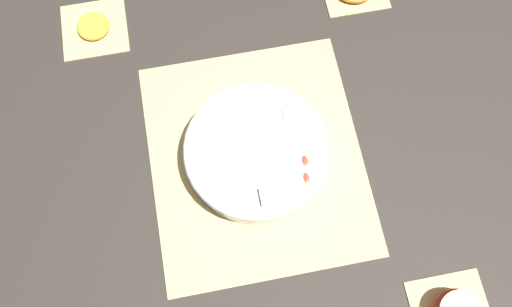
# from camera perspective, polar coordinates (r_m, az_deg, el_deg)

# --- Properties ---
(ground_plane) EXTENTS (6.00, 6.00, 0.00)m
(ground_plane) POSITION_cam_1_polar(r_m,az_deg,el_deg) (0.97, 0.00, -0.53)
(ground_plane) COLOR #2D2823
(bamboo_mat_center) EXTENTS (0.46, 0.40, 0.01)m
(bamboo_mat_center) POSITION_cam_1_polar(r_m,az_deg,el_deg) (0.96, 0.00, -0.47)
(bamboo_mat_center) COLOR #D6B775
(bamboo_mat_center) RESTS_ON ground_plane
(coaster_mat_far_right) EXTENTS (0.14, 0.14, 0.01)m
(coaster_mat_far_right) POSITION_cam_1_polar(r_m,az_deg,el_deg) (1.14, -17.98, 13.45)
(coaster_mat_far_right) COLOR #D6B775
(coaster_mat_far_right) RESTS_ON ground_plane
(fruit_salad_bowl) EXTENTS (0.27, 0.27, 0.06)m
(fruit_salad_bowl) POSITION_cam_1_polar(r_m,az_deg,el_deg) (0.93, 0.04, 0.21)
(fruit_salad_bowl) COLOR silver
(fruit_salad_bowl) RESTS_ON bamboo_mat_center
(orange_slice_whole) EXTENTS (0.07, 0.07, 0.01)m
(orange_slice_whole) POSITION_cam_1_polar(r_m,az_deg,el_deg) (1.14, -18.10, 13.66)
(orange_slice_whole) COLOR #F9A338
(orange_slice_whole) RESTS_ON coaster_mat_far_right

